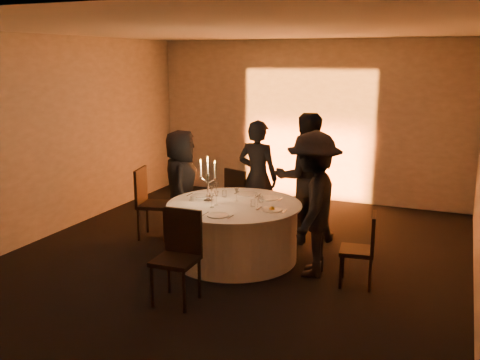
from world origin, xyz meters
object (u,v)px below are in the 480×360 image
at_px(banquet_table, 234,231).
at_px(candelabra, 208,186).
at_px(chair_right, 363,246).
at_px(chair_left, 149,199).
at_px(guest_back_right, 305,177).
at_px(guest_right, 313,204).
at_px(coffee_cup, 193,198).
at_px(chair_back_left, 240,194).
at_px(chair_back_right, 313,204).
at_px(guest_left, 181,185).
at_px(guest_back_left, 258,177).
at_px(chair_front, 179,250).

height_order(banquet_table, candelabra, candelabra).
bearing_deg(chair_right, chair_left, -107.06).
height_order(guest_back_right, guest_right, guest_back_right).
bearing_deg(coffee_cup, banquet_table, 7.51).
bearing_deg(chair_right, candelabra, -102.61).
xyz_separation_m(chair_right, candelabra, (-2.12, 0.18, 0.49)).
bearing_deg(chair_back_left, candelabra, 112.55).
xyz_separation_m(chair_back_left, guest_back_right, (1.12, -0.16, 0.41)).
height_order(chair_back_right, guest_left, guest_left).
xyz_separation_m(guest_back_left, candelabra, (-0.26, -1.18, 0.11)).
relative_size(banquet_table, chair_front, 1.75).
bearing_deg(coffee_cup, chair_front, -68.72).
relative_size(chair_back_left, chair_back_right, 1.04).
bearing_deg(candelabra, guest_back_left, 77.69).
bearing_deg(chair_right, guest_right, -108.31).
height_order(chair_left, candelabra, candelabra).
height_order(guest_left, guest_back_right, guest_back_right).
bearing_deg(guest_back_left, chair_front, 96.35).
bearing_deg(guest_back_right, chair_front, 44.67).
bearing_deg(chair_back_left, banquet_table, 127.98).
height_order(banquet_table, chair_right, chair_right).
height_order(chair_left, chair_right, chair_left).
bearing_deg(chair_back_left, guest_back_left, 175.45).
height_order(chair_front, guest_back_left, guest_back_left).
distance_m(guest_back_right, coffee_cup, 1.73).
relative_size(guest_right, candelabra, 2.89).
distance_m(chair_back_left, guest_back_left, 0.52).
relative_size(chair_back_right, chair_front, 0.89).
distance_m(chair_right, coffee_cup, 2.36).
xyz_separation_m(chair_left, guest_back_left, (1.43, 0.82, 0.28)).
bearing_deg(chair_back_right, guest_left, -3.27).
distance_m(chair_back_left, guest_back_right, 1.20).
bearing_deg(chair_right, banquet_table, -104.84).
bearing_deg(guest_right, chair_front, -46.82).
height_order(chair_back_left, candelabra, candelabra).
distance_m(guest_left, coffee_cup, 0.78).
bearing_deg(guest_left, guest_back_right, -95.41).
height_order(chair_back_left, guest_right, guest_right).
relative_size(chair_left, chair_front, 1.03).
relative_size(chair_back_left, guest_right, 0.53).
height_order(chair_left, chair_back_left, chair_left).
bearing_deg(coffee_cup, guest_back_right, 44.74).
height_order(chair_right, guest_left, guest_left).
distance_m(chair_back_left, coffee_cup, 1.40).
distance_m(chair_back_right, chair_right, 1.84).
bearing_deg(guest_back_left, guest_back_right, -175.38).
distance_m(chair_right, candelabra, 2.19).
height_order(banquet_table, chair_left, chair_left).
relative_size(chair_left, chair_back_left, 1.11).
bearing_deg(coffee_cup, chair_left, 157.45).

